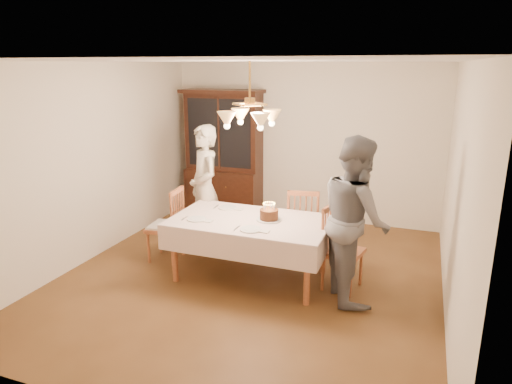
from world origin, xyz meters
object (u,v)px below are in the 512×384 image
at_px(dining_table, 250,225).
at_px(birthday_cake, 269,215).
at_px(chair_far_side, 303,227).
at_px(china_hutch, 224,155).
at_px(elderly_woman, 205,188).

bearing_deg(dining_table, birthday_cake, 13.89).
relative_size(chair_far_side, birthday_cake, 3.33).
bearing_deg(china_hutch, elderly_woman, -75.22).
bearing_deg(chair_far_side, china_hutch, 141.13).
bearing_deg(china_hutch, birthday_cake, -54.35).
bearing_deg(elderly_woman, chair_far_side, 49.24).
relative_size(dining_table, china_hutch, 0.88).
distance_m(chair_far_side, birthday_cake, 0.86).
xyz_separation_m(china_hutch, birthday_cake, (1.58, -2.20, -0.22)).
distance_m(china_hutch, elderly_woman, 1.65).
xyz_separation_m(dining_table, birthday_cake, (0.22, 0.05, 0.14)).
bearing_deg(dining_table, chair_far_side, 59.87).
distance_m(china_hutch, chair_far_side, 2.41).
xyz_separation_m(china_hutch, elderly_woman, (0.42, -1.59, -0.15)).
height_order(dining_table, birthday_cake, birthday_cake).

